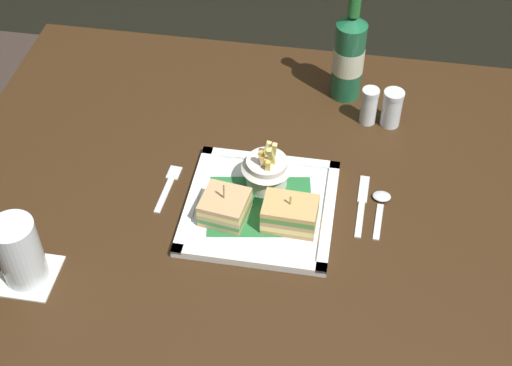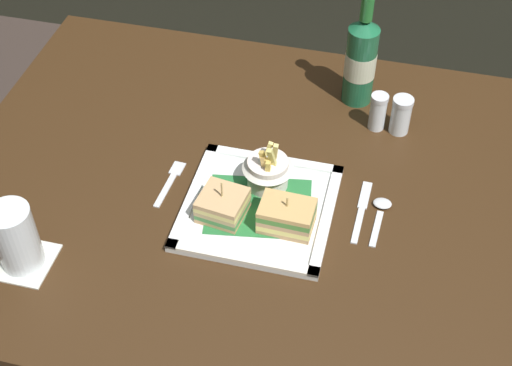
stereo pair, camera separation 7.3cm
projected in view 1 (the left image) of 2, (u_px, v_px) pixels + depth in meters
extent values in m
cube|color=#372211|center=(252.00, 193.00, 1.43)|extent=(1.19, 0.93, 0.04)
cylinder|color=black|center=(93.00, 162.00, 2.01)|extent=(0.09, 0.09, 0.68)
cylinder|color=#3A230B|center=(472.00, 207.00, 1.90)|extent=(0.09, 0.09, 0.68)
cube|color=white|center=(260.00, 208.00, 1.37)|extent=(0.28, 0.28, 0.01)
cube|color=#267036|center=(260.00, 206.00, 1.37)|extent=(0.21, 0.18, 0.00)
cube|color=white|center=(248.00, 258.00, 1.28)|extent=(0.28, 0.02, 0.01)
cube|color=white|center=(270.00, 158.00, 1.45)|extent=(0.28, 0.02, 0.01)
cube|color=white|center=(193.00, 197.00, 1.38)|extent=(0.02, 0.28, 0.01)
cube|color=white|center=(329.00, 214.00, 1.35)|extent=(0.02, 0.28, 0.01)
cube|color=tan|center=(225.00, 214.00, 1.35)|extent=(0.09, 0.09, 0.01)
cube|color=#4B8A49|center=(225.00, 211.00, 1.34)|extent=(0.09, 0.09, 0.01)
cube|color=tan|center=(225.00, 207.00, 1.33)|extent=(0.09, 0.09, 0.01)
cube|color=#ECD87F|center=(225.00, 203.00, 1.32)|extent=(0.09, 0.09, 0.01)
cube|color=tan|center=(224.00, 200.00, 1.32)|extent=(0.09, 0.09, 0.01)
cylinder|color=tan|center=(224.00, 201.00, 1.32)|extent=(0.00, 0.00, 0.08)
cube|color=tan|center=(290.00, 222.00, 1.33)|extent=(0.10, 0.07, 0.01)
cube|color=#EED979|center=(290.00, 218.00, 1.32)|extent=(0.10, 0.07, 0.01)
cube|color=tan|center=(290.00, 214.00, 1.32)|extent=(0.10, 0.07, 0.01)
cube|color=#508B3B|center=(290.00, 210.00, 1.31)|extent=(0.10, 0.07, 0.01)
cube|color=tan|center=(290.00, 206.00, 1.30)|extent=(0.10, 0.07, 0.01)
cylinder|color=tan|center=(290.00, 210.00, 1.31)|extent=(0.00, 0.00, 0.07)
cylinder|color=silver|center=(266.00, 174.00, 1.38)|extent=(0.08, 0.08, 0.06)
cone|color=silver|center=(267.00, 163.00, 1.36)|extent=(0.10, 0.10, 0.03)
cube|color=#DBB251|center=(264.00, 164.00, 1.35)|extent=(0.02, 0.01, 0.06)
cube|color=#E7BF57|center=(268.00, 167.00, 1.36)|extent=(0.01, 0.01, 0.05)
cube|color=#F1C26E|center=(264.00, 166.00, 1.35)|extent=(0.02, 0.01, 0.05)
cube|color=#E1D370|center=(272.00, 160.00, 1.35)|extent=(0.02, 0.03, 0.08)
cube|color=#F1DB76|center=(265.00, 154.00, 1.37)|extent=(0.02, 0.01, 0.06)
cube|color=#E1CC74|center=(273.00, 156.00, 1.36)|extent=(0.02, 0.02, 0.07)
cube|color=#DFBE59|center=(268.00, 171.00, 1.35)|extent=(0.01, 0.01, 0.05)
cylinder|color=#1F5C39|center=(348.00, 61.00, 1.55)|extent=(0.07, 0.07, 0.18)
cone|color=#1B633C|center=(353.00, 20.00, 1.48)|extent=(0.07, 0.07, 0.02)
cylinder|color=#246E2E|center=(355.00, 2.00, 1.45)|extent=(0.03, 0.03, 0.06)
cylinder|color=beige|center=(348.00, 59.00, 1.55)|extent=(0.07, 0.07, 0.06)
cube|color=silver|center=(28.00, 275.00, 1.26)|extent=(0.10, 0.10, 0.00)
cylinder|color=silver|center=(19.00, 251.00, 1.22)|extent=(0.07, 0.07, 0.13)
cylinder|color=silver|center=(22.00, 259.00, 1.23)|extent=(0.07, 0.07, 0.09)
cube|color=silver|center=(164.00, 195.00, 1.40)|extent=(0.02, 0.09, 0.00)
cube|color=silver|center=(174.00, 173.00, 1.44)|extent=(0.03, 0.04, 0.00)
cube|color=silver|center=(360.00, 220.00, 1.35)|extent=(0.01, 0.09, 0.00)
cube|color=silver|center=(364.00, 189.00, 1.41)|extent=(0.02, 0.07, 0.00)
cube|color=silver|center=(378.00, 222.00, 1.35)|extent=(0.02, 0.09, 0.00)
ellipsoid|color=silver|center=(382.00, 196.00, 1.39)|extent=(0.04, 0.03, 0.01)
cylinder|color=silver|center=(369.00, 108.00, 1.52)|extent=(0.03, 0.03, 0.07)
cylinder|color=white|center=(368.00, 113.00, 1.53)|extent=(0.03, 0.03, 0.04)
cylinder|color=silver|center=(371.00, 92.00, 1.49)|extent=(0.04, 0.04, 0.01)
cylinder|color=silver|center=(392.00, 110.00, 1.52)|extent=(0.04, 0.04, 0.07)
cylinder|color=#313620|center=(391.00, 116.00, 1.53)|extent=(0.04, 0.04, 0.04)
cylinder|color=silver|center=(394.00, 94.00, 1.49)|extent=(0.04, 0.04, 0.01)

